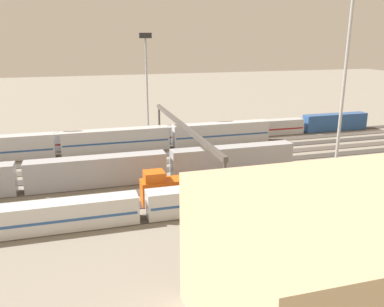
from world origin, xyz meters
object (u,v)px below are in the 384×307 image
(train_on_track_8, at_px, (49,217))
(light_mast_2, at_px, (147,73))
(signal_gantry, at_px, (183,129))
(train_on_track_0, at_px, (207,131))
(train_on_track_5, at_px, (98,171))
(train_on_track_7, at_px, (172,188))
(light_mast_1, at_px, (346,66))
(train_on_track_1, at_px, (116,141))

(train_on_track_8, relative_size, light_mast_2, 2.84)
(signal_gantry, bearing_deg, train_on_track_0, -119.75)
(train_on_track_5, xyz_separation_m, signal_gantry, (-16.13, -5.00, 5.18))
(train_on_track_7, xyz_separation_m, light_mast_2, (-3.24, -38.46, 14.03))
(light_mast_1, relative_size, light_mast_2, 1.31)
(train_on_track_5, bearing_deg, train_on_track_0, -137.79)
(train_on_track_5, distance_m, signal_gantry, 17.66)
(train_on_track_7, distance_m, train_on_track_5, 14.45)
(light_mast_2, bearing_deg, train_on_track_7, 85.18)
(train_on_track_7, distance_m, light_mast_2, 41.06)
(train_on_track_5, relative_size, light_mast_1, 2.17)
(train_on_track_1, xyz_separation_m, train_on_track_7, (-5.29, 30.00, -0.44))
(train_on_track_7, relative_size, light_mast_1, 0.30)
(light_mast_1, xyz_separation_m, light_mast_2, (19.12, -46.68, -4.23))
(train_on_track_0, relative_size, train_on_track_8, 1.27)
(train_on_track_1, height_order, light_mast_2, light_mast_2)
(train_on_track_0, height_order, signal_gantry, signal_gantry)
(train_on_track_8, bearing_deg, signal_gantry, -139.22)
(train_on_track_8, distance_m, light_mast_1, 44.01)
(train_on_track_0, relative_size, signal_gantry, 2.01)
(train_on_track_0, height_order, train_on_track_7, train_on_track_7)
(train_on_track_1, relative_size, signal_gantry, 1.59)
(train_on_track_7, bearing_deg, train_on_track_0, -116.09)
(train_on_track_5, height_order, signal_gantry, signal_gantry)
(train_on_track_5, bearing_deg, train_on_track_8, 64.82)
(train_on_track_8, xyz_separation_m, light_mast_1, (-39.84, 3.22, 18.41))
(train_on_track_0, distance_m, light_mast_2, 20.11)
(train_on_track_8, relative_size, light_mast_1, 2.17)
(train_on_track_1, xyz_separation_m, light_mast_2, (-8.53, -8.46, 13.59))
(train_on_track_8, bearing_deg, train_on_track_7, -164.04)
(train_on_track_0, relative_size, light_mast_2, 3.61)
(light_mast_1, xyz_separation_m, signal_gantry, (16.66, -23.22, -12.62))
(train_on_track_8, xyz_separation_m, signal_gantry, (-23.19, -20.00, 5.79))
(train_on_track_5, relative_size, light_mast_2, 2.84)
(train_on_track_8, bearing_deg, train_on_track_1, -109.21)
(train_on_track_7, relative_size, signal_gantry, 0.22)
(train_on_track_1, xyz_separation_m, train_on_track_5, (5.14, 20.00, 0.02))
(train_on_track_8, height_order, light_mast_1, light_mast_1)
(train_on_track_7, height_order, signal_gantry, signal_gantry)
(train_on_track_1, bearing_deg, train_on_track_5, 75.59)
(train_on_track_8, bearing_deg, light_mast_1, 175.38)
(light_mast_1, bearing_deg, train_on_track_7, -20.18)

